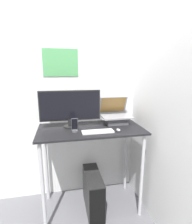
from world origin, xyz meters
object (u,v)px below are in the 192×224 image
laptop (116,117)px  monitor (70,109)px  computer_tower (93,192)px  mouse (118,130)px  keyboard (98,131)px  cell_phone (75,127)px

laptop → monitor: monitor is taller
laptop → monitor: 0.56m
laptop → computer_tower: 0.93m
mouse → computer_tower: (-0.25, 0.11, -0.79)m
keyboard → cell_phone: 0.24m
monitor → computer_tower: size_ratio=1.29×
monitor → computer_tower: 1.02m
keyboard → mouse: (0.21, -0.02, 0.01)m
laptop → keyboard: bearing=-135.8°
laptop → cell_phone: 0.55m
monitor → mouse: monitor is taller
monitor → keyboard: (0.26, -0.22, -0.20)m
mouse → cell_phone: bearing=169.3°
monitor → computer_tower: bearing=-29.9°
cell_phone → computer_tower: size_ratio=0.28×
computer_tower → mouse: bearing=-23.9°
cell_phone → computer_tower: bearing=7.6°
keyboard → cell_phone: cell_phone is taller
laptop → computer_tower: laptop is taller
computer_tower → cell_phone: bearing=-172.4°
laptop → cell_phone: laptop is taller
laptop → computer_tower: size_ratio=0.68×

